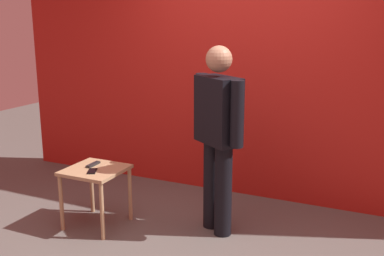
{
  "coord_description": "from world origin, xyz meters",
  "views": [
    {
      "loc": [
        1.48,
        -2.97,
        1.86
      ],
      "look_at": [
        -0.16,
        0.55,
        0.93
      ],
      "focal_mm": 43.04,
      "sensor_mm": 36.0,
      "label": 1
    }
  ],
  "objects_px": {
    "side_table": "(96,178)",
    "tv_remote": "(93,164)",
    "standing_person": "(218,131)",
    "cell_phone": "(92,171)"
  },
  "relations": [
    {
      "from": "side_table",
      "to": "tv_remote",
      "type": "bearing_deg",
      "value": 137.38
    },
    {
      "from": "side_table",
      "to": "tv_remote",
      "type": "xyz_separation_m",
      "value": [
        -0.07,
        0.06,
        0.1
      ]
    },
    {
      "from": "standing_person",
      "to": "side_table",
      "type": "relative_size",
      "value": 3.01
    },
    {
      "from": "cell_phone",
      "to": "standing_person",
      "type": "bearing_deg",
      "value": -3.0
    },
    {
      "from": "standing_person",
      "to": "cell_phone",
      "type": "relative_size",
      "value": 11.41
    },
    {
      "from": "side_table",
      "to": "standing_person",
      "type": "bearing_deg",
      "value": 19.23
    },
    {
      "from": "side_table",
      "to": "cell_phone",
      "type": "distance_m",
      "value": 0.13
    },
    {
      "from": "cell_phone",
      "to": "tv_remote",
      "type": "distance_m",
      "value": 0.18
    },
    {
      "from": "standing_person",
      "to": "cell_phone",
      "type": "xyz_separation_m",
      "value": [
        -1.01,
        -0.45,
        -0.37
      ]
    },
    {
      "from": "side_table",
      "to": "cell_phone",
      "type": "bearing_deg",
      "value": -69.59
    }
  ]
}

